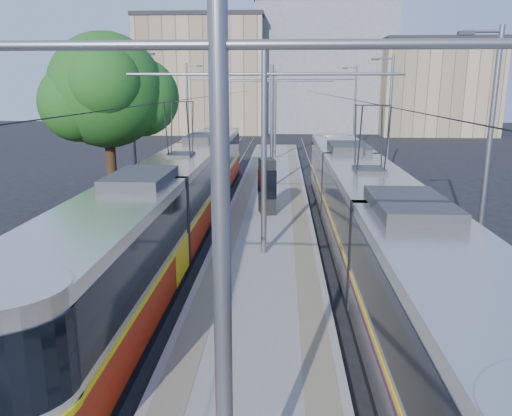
{
  "coord_description": "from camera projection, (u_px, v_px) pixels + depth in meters",
  "views": [
    {
      "loc": [
        0.63,
        -8.99,
        6.11
      ],
      "look_at": [
        -0.35,
        9.42,
        1.6
      ],
      "focal_mm": 35.0,
      "sensor_mm": 36.0,
      "label": 1
    }
  ],
  "objects": [
    {
      "name": "ground",
      "position": [
        249.0,
        393.0,
        10.2
      ],
      "size": [
        160.0,
        160.0,
        0.0
      ],
      "primitive_type": "plane",
      "color": "black",
      "rests_on": "ground"
    },
    {
      "name": "platform",
      "position": [
        270.0,
        201.0,
        26.66
      ],
      "size": [
        4.0,
        50.0,
        0.3
      ],
      "primitive_type": "cube",
      "color": "gray",
      "rests_on": "ground"
    },
    {
      "name": "tactile_strip_left",
      "position": [
        243.0,
        198.0,
        26.7
      ],
      "size": [
        0.7,
        50.0,
        0.01
      ],
      "primitive_type": "cube",
      "color": "gray",
      "rests_on": "platform"
    },
    {
      "name": "tactile_strip_right",
      "position": [
        297.0,
        198.0,
        26.55
      ],
      "size": [
        0.7,
        50.0,
        0.01
      ],
      "primitive_type": "cube",
      "color": "gray",
      "rests_on": "platform"
    },
    {
      "name": "rails",
      "position": [
        270.0,
        203.0,
        26.69
      ],
      "size": [
        8.71,
        70.0,
        0.03
      ],
      "color": "gray",
      "rests_on": "ground"
    },
    {
      "name": "tram_left",
      "position": [
        182.0,
        193.0,
        21.12
      ],
      "size": [
        2.43,
        29.97,
        5.5
      ],
      "color": "black",
      "rests_on": "ground"
    },
    {
      "name": "tram_right",
      "position": [
        367.0,
        212.0,
        17.35
      ],
      "size": [
        2.43,
        28.12,
        5.5
      ],
      "color": "black",
      "rests_on": "ground"
    },
    {
      "name": "catenary",
      "position": [
        269.0,
        122.0,
        22.86
      ],
      "size": [
        9.2,
        70.0,
        7.0
      ],
      "color": "slate",
      "rests_on": "platform"
    },
    {
      "name": "street_lamps",
      "position": [
        272.0,
        120.0,
        29.58
      ],
      "size": [
        15.18,
        38.22,
        8.0
      ],
      "color": "slate",
      "rests_on": "ground"
    },
    {
      "name": "shelter",
      "position": [
        267.0,
        185.0,
        23.21
      ],
      "size": [
        0.91,
        1.27,
        2.55
      ],
      "rotation": [
        0.0,
        0.0,
        0.19
      ],
      "color": "black",
      "rests_on": "platform"
    },
    {
      "name": "tree",
      "position": [
        115.0,
        93.0,
        23.65
      ],
      "size": [
        5.92,
        5.47,
        8.6
      ],
      "color": "#382314",
      "rests_on": "ground"
    },
    {
      "name": "building_left",
      "position": [
        204.0,
        76.0,
        67.14
      ],
      "size": [
        16.32,
        12.24,
        14.93
      ],
      "color": "tan",
      "rests_on": "ground"
    },
    {
      "name": "building_centre",
      "position": [
        322.0,
        68.0,
        69.94
      ],
      "size": [
        18.36,
        14.28,
        17.03
      ],
      "color": "gray",
      "rests_on": "ground"
    },
    {
      "name": "building_right",
      "position": [
        434.0,
        87.0,
        64.01
      ],
      "size": [
        14.28,
        10.2,
        11.89
      ],
      "color": "tan",
      "rests_on": "ground"
    }
  ]
}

